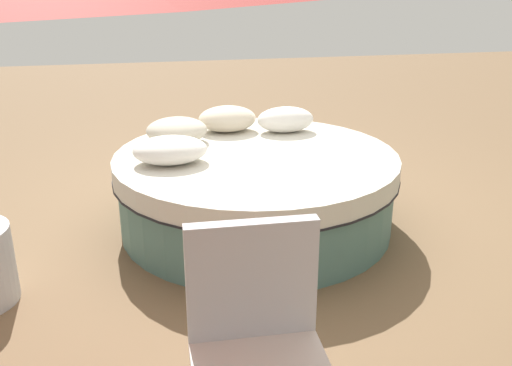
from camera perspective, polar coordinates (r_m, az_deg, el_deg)
name	(u,v)px	position (r m, az deg, el deg)	size (l,w,h in m)	color
ground_plane	(256,225)	(4.45, 0.00, -4.16)	(16.00, 16.00, 0.00)	brown
round_bed	(256,189)	(4.33, 0.00, -0.63)	(2.10, 2.10, 0.58)	#4C726B
throw_pillow_0	(285,119)	(4.78, 2.94, 6.32)	(0.47, 0.29, 0.21)	white
throw_pillow_1	(227,119)	(4.79, -2.87, 6.39)	(0.48, 0.35, 0.21)	beige
throw_pillow_2	(177,130)	(4.52, -7.88, 5.21)	(0.47, 0.40, 0.20)	beige
throw_pillow_3	(170,150)	(4.05, -8.53, 3.26)	(0.52, 0.38, 0.19)	white
patio_chair	(257,334)	(2.28, 0.12, -14.74)	(0.53, 0.51, 0.98)	#B7B7BC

